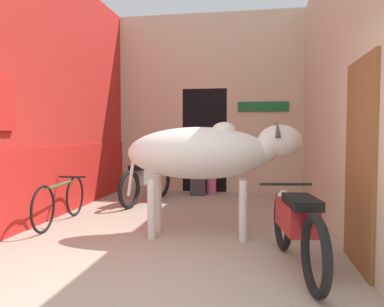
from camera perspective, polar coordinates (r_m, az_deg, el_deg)
The scene contains 10 objects.
ground_plane at distance 3.42m, azimuth -9.76°, elevation -20.30°, with size 30.00×30.00×0.00m, color tan.
wall_left_shopfront at distance 6.61m, azimuth -20.05°, elevation 8.26°, with size 0.25×5.56×4.06m.
wall_back_with_doorway at distance 8.84m, azimuth 2.55°, elevation 5.57°, with size 4.21×0.93×4.06m.
wall_right_with_door at distance 5.84m, azimuth 21.10°, elevation 9.34°, with size 0.22×5.56×4.06m.
cow at distance 4.88m, azimuth 2.29°, elevation 0.01°, with size 2.30×0.83×1.53m.
motorcycle_near at distance 3.92m, azimuth 15.60°, elevation -10.29°, with size 0.58×1.95×0.80m.
motorcycle_far at distance 7.34m, azimuth -6.90°, elevation -3.90°, with size 0.64×1.98×0.80m.
bicycle at distance 5.96m, azimuth -19.37°, elevation -6.87°, with size 0.44×1.71×0.67m.
shopkeeper_seated at distance 8.17m, azimuth 1.04°, elevation -1.86°, with size 0.46×0.34×1.21m.
plastic_stool at distance 8.29m, azimuth 2.95°, elevation -4.50°, with size 0.31×0.31×0.47m.
Camera 1 is at (1.05, -2.96, 1.36)m, focal length 35.00 mm.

